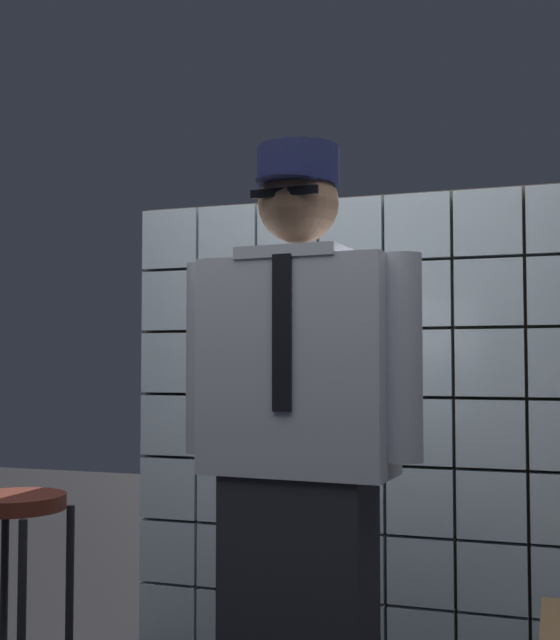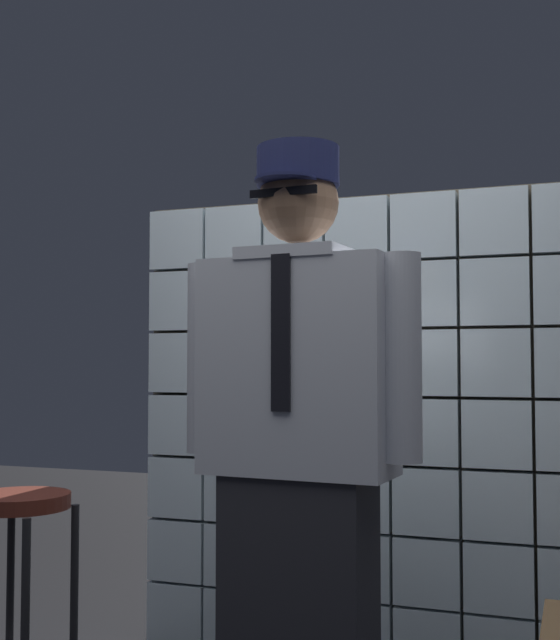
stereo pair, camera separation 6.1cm
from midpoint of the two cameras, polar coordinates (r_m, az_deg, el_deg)
glass_block_wall at (r=3.36m, az=6.11°, el=-7.60°), size 1.92×0.10×1.92m
standing_person at (r=2.40m, az=2.02°, el=-8.94°), size 0.74×0.33×1.85m
bar_stool at (r=2.97m, az=-17.19°, el=-15.24°), size 0.34×0.34×0.77m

